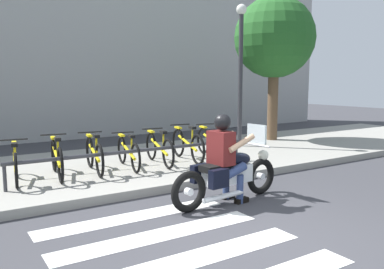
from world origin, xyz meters
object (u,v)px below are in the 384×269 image
at_px(bicycle_0, 15,163).
at_px(bike_rack, 140,152).
at_px(motorcycle, 228,174).
at_px(bicycle_1, 57,158).
at_px(tree_near_rack, 274,38).
at_px(bicycle_2, 94,155).
at_px(bicycle_3, 128,152).
at_px(bicycle_6, 213,143).
at_px(street_lamp, 241,63).
at_px(bicycle_5, 187,145).
at_px(bicycle_4, 159,148).
at_px(rider, 225,152).

height_order(bicycle_0, bike_rack, bicycle_0).
bearing_deg(bicycle_0, motorcycle, -43.22).
xyz_separation_m(bicycle_1, tree_near_rack, (6.79, 1.39, 2.69)).
bearing_deg(bicycle_2, tree_near_rack, 12.92).
xyz_separation_m(bicycle_0, bicycle_1, (0.72, -0.00, 0.02)).
bearing_deg(bicycle_3, bike_rack, -90.07).
bearing_deg(bicycle_0, bicycle_6, -0.00).
height_order(bicycle_3, street_lamp, street_lamp).
height_order(bicycle_5, bicycle_6, bicycle_5).
xyz_separation_m(bicycle_0, bicycle_2, (1.43, -0.00, 0.02)).
distance_m(bicycle_0, bicycle_5, 3.58).
bearing_deg(motorcycle, bicycle_4, 87.32).
bearing_deg(bicycle_5, bicycle_4, 179.93).
relative_size(bicycle_4, bicycle_5, 0.97).
bearing_deg(bicycle_2, motorcycle, -63.03).
bearing_deg(bicycle_0, tree_near_rack, 10.52).
distance_m(bicycle_2, bicycle_3, 0.72).
relative_size(rider, bicycle_0, 0.91).
height_order(bike_rack, tree_near_rack, tree_near_rack).
bearing_deg(street_lamp, bicycle_6, -148.26).
relative_size(rider, bicycle_4, 0.86).
bearing_deg(bicycle_6, tree_near_rack, 23.42).
xyz_separation_m(rider, bicycle_1, (-1.95, 2.58, -0.32)).
height_order(rider, bicycle_4, rider).
relative_size(rider, tree_near_rack, 0.32).
height_order(bicycle_0, tree_near_rack, tree_near_rack).
bearing_deg(tree_near_rack, bicycle_4, -163.31).
bearing_deg(motorcycle, bicycle_5, 72.02).
bearing_deg(bike_rack, bicycle_5, 21.16).
height_order(motorcycle, tree_near_rack, tree_near_rack).
distance_m(bicycle_3, tree_near_rack, 6.17).
bearing_deg(bike_rack, rider, -75.68).
relative_size(bicycle_1, bicycle_3, 1.05).
distance_m(bicycle_2, bike_rack, 0.91).
bearing_deg(bicycle_3, bicycle_1, -179.96).
relative_size(rider, bicycle_3, 0.89).
height_order(bicycle_2, bicycle_6, bicycle_2).
height_order(motorcycle, bicycle_4, motorcycle).
distance_m(bike_rack, tree_near_rack, 6.28).
height_order(bicycle_4, bike_rack, bicycle_4).
xyz_separation_m(bicycle_2, bicycle_3, (0.72, 0.00, -0.02)).
distance_m(rider, bicycle_4, 2.61).
xyz_separation_m(bicycle_3, tree_near_rack, (5.36, 1.39, 2.71)).
height_order(rider, street_lamp, street_lamp).
bearing_deg(motorcycle, tree_near_rack, 39.77).
relative_size(bicycle_1, bicycle_6, 0.99).
xyz_separation_m(bicycle_4, street_lamp, (3.04, 0.99, 1.93)).
distance_m(motorcycle, bicycle_1, 3.28).
bearing_deg(bicycle_2, bicycle_0, 179.97).
relative_size(motorcycle, bicycle_6, 1.29).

